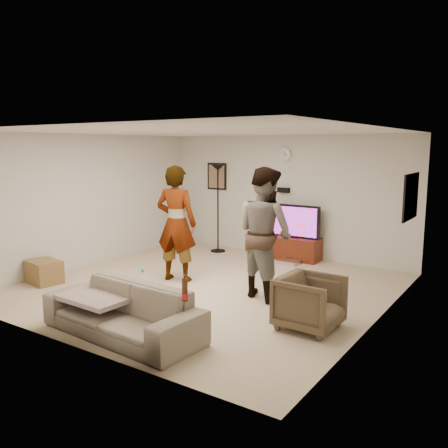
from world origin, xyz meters
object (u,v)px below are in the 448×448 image
Objects in this scene: floor_lamp at (218,209)px; cat_tree at (181,222)px; person_right at (265,233)px; tv_stand at (293,248)px; side_table at (44,272)px; sofa at (122,311)px; beer_bottle at (185,290)px; armchair at (310,302)px; tv at (294,221)px; person_left at (176,224)px.

floor_lamp is 1.65× the size of cat_tree.
floor_lamp is 0.95× the size of person_right.
tv_stand reaches higher than side_table.
sofa is at bearing -69.39° from floor_lamp.
floor_lamp is 7.50× the size of beer_bottle.
armchair is at bearing 7.71° from side_table.
armchair is 1.29× the size of side_table.
side_table is (-3.70, 0.85, -0.55)m from beer_bottle.
tv_stand is 0.56× the size of person_right.
cat_tree is (-2.68, -0.28, 0.34)m from tv_stand.
tv is at bearing 0.00° from tv_stand.
person_left is 2.53m from sofa.
beer_bottle is (3.64, -4.43, 0.17)m from cat_tree.
person_right is at bearing 22.83° from side_table.
floor_lamp reaches higher than tv.
tv_stand is 3.71m from armchair.
tv is 1.70m from floor_lamp.
tv is 4.81m from beer_bottle.
tv is at bearing -54.71° from person_right.
beer_bottle is at bearing -50.56° from cat_tree.
person_left reaches higher than tv.
person_left is at bearing 38.44° from side_table.
side_table is at bearing -125.31° from tv_stand.
sofa is (0.99, -2.23, -0.67)m from person_left.
cat_tree is 1.53× the size of armchair.
person_left is at bearing 131.29° from beer_bottle.
floor_lamp is 3.84m from side_table.
beer_bottle is at bearing 118.51° from person_left.
side_table is at bearing 166.25° from sofa.
beer_bottle is at bearing -12.96° from side_table.
floor_lamp is 0.89× the size of sofa.
tv_stand is 4.73m from side_table.
sofa is (2.67, -4.43, -0.26)m from cat_tree.
armchair is at bearing -33.60° from cat_tree.
armchair is (0.82, 1.46, -0.40)m from beer_bottle.
person_left is at bearing 21.59° from person_right.
tv_stand is at bearing 54.69° from side_table.
person_left is (0.69, -2.23, 0.04)m from floor_lamp.
cat_tree is 0.58× the size of person_right.
tv is at bearing 93.55° from sofa.
person_left is 2.36m from side_table.
tv reaches higher than side_table.
sofa is at bearing -17.31° from side_table.
person_right is (0.68, -2.42, 0.76)m from tv_stand.
armchair is (1.79, -3.25, -0.45)m from tv.
cat_tree is 5.36m from armchair.
floor_lamp is (-1.68, -0.24, 0.71)m from tv_stand.
beer_bottle is 0.33× the size of armchair.
cat_tree reaches higher than sofa.
person_right reaches higher than sofa.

